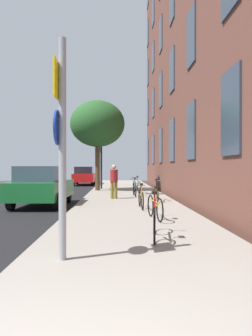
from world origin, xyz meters
The scene contains 15 objects.
ground_plane centered at (-2.40, 15.00, 0.00)m, with size 41.80×41.80×0.00m, color #332D28.
road_asphalt centered at (-4.50, 15.00, 0.01)m, with size 7.00×38.00×0.01m, color black.
sidewalk centered at (1.10, 15.00, 0.06)m, with size 4.20×38.00×0.12m, color gray.
sign_post centered at (-0.27, 3.50, 2.10)m, with size 0.16×0.60×3.53m.
traffic_light centered at (-0.53, 20.16, 2.40)m, with size 0.43×0.24×3.32m.
tree_near centered at (-0.59, 18.69, 4.32)m, with size 3.44×3.44×5.69m.
bicycle_0 centered at (1.40, 4.99, 0.51)m, with size 0.42×1.78×0.99m.
bicycle_1 centered at (1.70, 7.39, 0.49)m, with size 0.42×1.65×0.94m.
bicycle_2 centered at (1.49, 9.79, 0.47)m, with size 0.42×1.64×0.90m.
bicycle_3 centered at (2.36, 12.19, 0.50)m, with size 0.55×1.74×0.97m.
bicycle_4 centered at (1.53, 14.59, 0.49)m, with size 0.42×1.69×0.95m.
bicycle_5 centered at (1.79, 16.99, 0.50)m, with size 0.50×1.65×0.96m.
pedestrian_0 centered at (0.50, 13.33, 1.03)m, with size 0.43×0.43×1.59m.
car_0 centered at (-2.43, 11.49, 0.84)m, with size 2.04×4.01×1.62m.
car_1 centered at (-2.24, 26.73, 0.84)m, with size 1.90×4.44×1.62m.
Camera 1 is at (0.62, -1.62, 1.60)m, focal length 34.21 mm.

